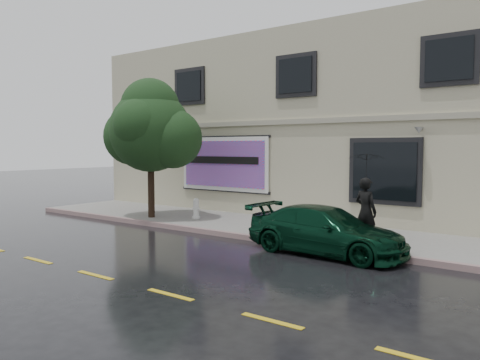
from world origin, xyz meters
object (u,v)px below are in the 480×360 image
Objects in this scene: fire_hydrant at (196,208)px; car at (326,230)px; street_tree at (150,131)px; pedestrian at (366,211)px.

car is at bearing -16.14° from fire_hydrant.
street_tree reaches higher than fire_hydrant.
fire_hydrant is (-5.96, 1.80, -0.10)m from car.
car is at bearing 74.18° from pedestrian.
street_tree is at bearing 17.68° from pedestrian.
car is 8.00m from street_tree.
car is 1.25m from pedestrian.
pedestrian is 6.69m from fire_hydrant.
street_tree is 3.24m from fire_hydrant.
car is 0.90× the size of street_tree.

